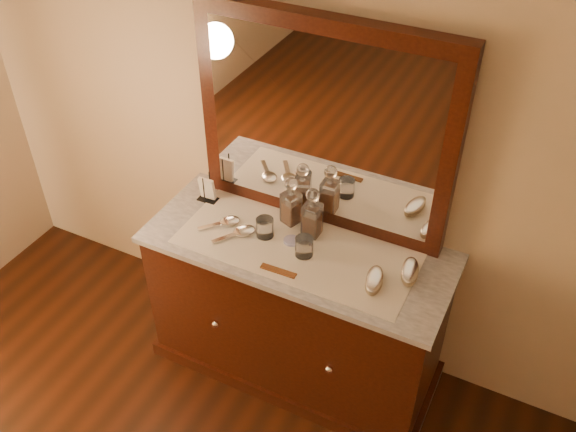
# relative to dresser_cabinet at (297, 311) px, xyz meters

# --- Properties ---
(dresser_cabinet) EXTENTS (1.40, 0.55, 0.82)m
(dresser_cabinet) POSITION_rel_dresser_cabinet_xyz_m (0.00, 0.00, 0.00)
(dresser_cabinet) COLOR black
(dresser_cabinet) RESTS_ON floor
(dresser_plinth) EXTENTS (1.46, 0.59, 0.08)m
(dresser_plinth) POSITION_rel_dresser_cabinet_xyz_m (0.00, 0.00, -0.37)
(dresser_plinth) COLOR black
(dresser_plinth) RESTS_ON floor
(knob_left) EXTENTS (0.04, 0.04, 0.04)m
(knob_left) POSITION_rel_dresser_cabinet_xyz_m (-0.30, -0.28, 0.04)
(knob_left) COLOR silver
(knob_left) RESTS_ON dresser_cabinet
(knob_right) EXTENTS (0.04, 0.04, 0.04)m
(knob_right) POSITION_rel_dresser_cabinet_xyz_m (0.30, -0.28, 0.04)
(knob_right) COLOR silver
(knob_right) RESTS_ON dresser_cabinet
(marble_top) EXTENTS (1.44, 0.59, 0.03)m
(marble_top) POSITION_rel_dresser_cabinet_xyz_m (0.00, 0.00, 0.42)
(marble_top) COLOR silver
(marble_top) RESTS_ON dresser_cabinet
(mirror_frame) EXTENTS (1.20, 0.08, 1.00)m
(mirror_frame) POSITION_rel_dresser_cabinet_xyz_m (0.00, 0.25, 0.94)
(mirror_frame) COLOR black
(mirror_frame) RESTS_ON marble_top
(mirror_glass) EXTENTS (1.06, 0.01, 0.86)m
(mirror_glass) POSITION_rel_dresser_cabinet_xyz_m (0.00, 0.21, 0.94)
(mirror_glass) COLOR white
(mirror_glass) RESTS_ON marble_top
(lace_runner) EXTENTS (1.10, 0.45, 0.00)m
(lace_runner) POSITION_rel_dresser_cabinet_xyz_m (0.00, -0.02, 0.44)
(lace_runner) COLOR white
(lace_runner) RESTS_ON marble_top
(pin_dish) EXTENTS (0.07, 0.07, 0.01)m
(pin_dish) POSITION_rel_dresser_cabinet_xyz_m (-0.04, 0.01, 0.45)
(pin_dish) COLOR white
(pin_dish) RESTS_ON lace_runner
(comb) EXTENTS (0.17, 0.04, 0.01)m
(comb) POSITION_rel_dresser_cabinet_xyz_m (-0.00, -0.19, 0.45)
(comb) COLOR brown
(comb) RESTS_ON lace_runner
(napkin_rack) EXTENTS (0.10, 0.07, 0.15)m
(napkin_rack) POSITION_rel_dresser_cabinet_xyz_m (-0.55, 0.11, 0.50)
(napkin_rack) COLOR black
(napkin_rack) RESTS_ON marble_top
(decanter_left) EXTENTS (0.10, 0.10, 0.25)m
(decanter_left) POSITION_rel_dresser_cabinet_xyz_m (-0.11, 0.14, 0.54)
(decanter_left) COLOR brown
(decanter_left) RESTS_ON lace_runner
(decanter_right) EXTENTS (0.08, 0.08, 0.26)m
(decanter_right) POSITION_rel_dresser_cabinet_xyz_m (0.02, 0.10, 0.54)
(decanter_right) COLOR brown
(decanter_right) RESTS_ON lace_runner
(brush_near) EXTENTS (0.11, 0.18, 0.05)m
(brush_near) POSITION_rel_dresser_cabinet_xyz_m (0.40, -0.08, 0.47)
(brush_near) COLOR #957E5B
(brush_near) RESTS_ON lace_runner
(brush_far) EXTENTS (0.11, 0.18, 0.05)m
(brush_far) POSITION_rel_dresser_cabinet_xyz_m (0.52, 0.04, 0.47)
(brush_far) COLOR #957E5B
(brush_far) RESTS_ON lace_runner
(hand_mirror_outer) EXTENTS (0.17, 0.19, 0.02)m
(hand_mirror_outer) POSITION_rel_dresser_cabinet_xyz_m (-0.37, -0.01, 0.45)
(hand_mirror_outer) COLOR silver
(hand_mirror_outer) RESTS_ON lace_runner
(hand_mirror_inner) EXTENTS (0.17, 0.21, 0.02)m
(hand_mirror_inner) POSITION_rel_dresser_cabinet_xyz_m (-0.27, -0.05, 0.45)
(hand_mirror_inner) COLOR silver
(hand_mirror_inner) RESTS_ON lace_runner
(tumblers) EXTENTS (0.30, 0.12, 0.09)m
(tumblers) POSITION_rel_dresser_cabinet_xyz_m (-0.06, -0.02, 0.49)
(tumblers) COLOR white
(tumblers) RESTS_ON lace_runner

